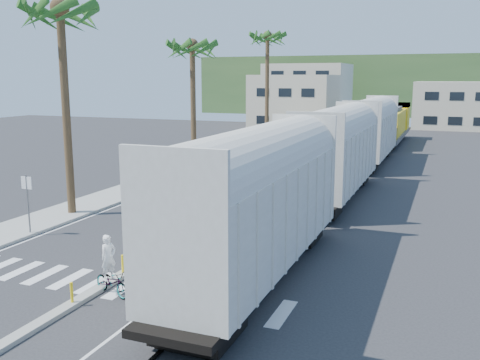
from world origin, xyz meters
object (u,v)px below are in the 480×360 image
object	(u,v)px
car_second	(203,181)
cyclist	(111,276)
street_sign	(27,196)
car_lead	(174,197)

from	to	relation	value
car_second	cyclist	xyz separation A→B (m)	(4.51, -16.97, -0.05)
street_sign	cyclist	distance (m)	9.32
street_sign	car_second	size ratio (longest dim) A/B	0.66
cyclist	street_sign	bearing A→B (deg)	79.23
car_lead	cyclist	distance (m)	11.98
street_sign	car_second	world-z (taller)	street_sign
car_second	cyclist	distance (m)	17.56
street_sign	car_second	distance (m)	12.83
car_lead	street_sign	bearing A→B (deg)	-122.64
street_sign	car_second	xyz separation A→B (m)	(3.45, 12.29, -1.24)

